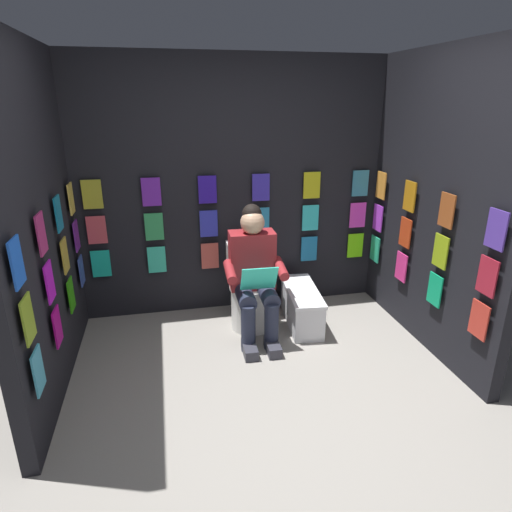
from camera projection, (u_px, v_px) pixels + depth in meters
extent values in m
plane|color=gray|center=(287.00, 436.00, 2.80)|extent=(30.00, 30.00, 0.00)
cube|color=black|center=(233.00, 189.00, 4.22)|extent=(3.04, 0.10, 2.43)
cube|color=#14AF96|center=(101.00, 264.00, 4.10)|extent=(0.17, 0.01, 0.26)
cube|color=#2FC19F|center=(157.00, 260.00, 4.20)|extent=(0.17, 0.01, 0.26)
cube|color=#B6473E|center=(210.00, 256.00, 4.31)|extent=(0.17, 0.01, 0.26)
cube|color=teal|center=(261.00, 252.00, 4.41)|extent=(0.17, 0.01, 0.26)
cube|color=#176A9F|center=(309.00, 249.00, 4.51)|extent=(0.17, 0.01, 0.26)
cube|color=#76E512|center=(355.00, 245.00, 4.61)|extent=(0.17, 0.01, 0.26)
cube|color=#BC404A|center=(97.00, 230.00, 3.99)|extent=(0.17, 0.01, 0.26)
cube|color=#29904F|center=(154.00, 227.00, 4.09)|extent=(0.17, 0.01, 0.26)
cube|color=#2930B4|center=(209.00, 224.00, 4.19)|extent=(0.17, 0.01, 0.26)
cube|color=teal|center=(261.00, 221.00, 4.30)|extent=(0.17, 0.01, 0.26)
cube|color=#2DC3C8|center=(310.00, 218.00, 4.40)|extent=(0.17, 0.01, 0.26)
cube|color=#DC3EBD|center=(358.00, 215.00, 4.50)|extent=(0.17, 0.01, 0.26)
cube|color=olive|center=(92.00, 194.00, 3.88)|extent=(0.17, 0.01, 0.26)
cube|color=#601E9F|center=(151.00, 192.00, 3.98)|extent=(0.17, 0.01, 0.26)
cube|color=#261196|center=(207.00, 190.00, 4.08)|extent=(0.17, 0.01, 0.26)
cube|color=#3127A7|center=(261.00, 187.00, 4.18)|extent=(0.17, 0.01, 0.26)
cube|color=gold|center=(312.00, 185.00, 4.29)|extent=(0.17, 0.01, 0.26)
cube|color=teal|center=(360.00, 183.00, 4.39)|extent=(0.17, 0.01, 0.26)
cube|color=black|center=(436.00, 205.00, 3.58)|extent=(0.10, 1.94, 2.43)
cube|color=#27AF80|center=(375.00, 249.00, 4.51)|extent=(0.01, 0.17, 0.26)
cube|color=#E73082|center=(401.00, 267.00, 4.02)|extent=(0.01, 0.17, 0.26)
cube|color=#10A368|center=(435.00, 290.00, 3.54)|extent=(0.01, 0.17, 0.26)
cube|color=red|center=(479.00, 320.00, 3.06)|extent=(0.01, 0.17, 0.26)
cube|color=#AE3CDD|center=(378.00, 218.00, 4.40)|extent=(0.01, 0.17, 0.26)
cube|color=#BE3917|center=(405.00, 233.00, 3.91)|extent=(0.01, 0.17, 0.26)
cube|color=#8CA918|center=(441.00, 251.00, 3.43)|extent=(0.01, 0.17, 0.26)
cube|color=maroon|center=(487.00, 276.00, 2.95)|extent=(0.01, 0.17, 0.26)
cube|color=orange|center=(381.00, 185.00, 4.28)|extent=(0.01, 0.17, 0.26)
cube|color=#BC7613|center=(410.00, 196.00, 3.80)|extent=(0.01, 0.17, 0.26)
cube|color=#994A20|center=(447.00, 210.00, 3.32)|extent=(0.01, 0.17, 0.26)
cube|color=#50359E|center=(497.00, 230.00, 2.83)|extent=(0.01, 0.17, 0.26)
cube|color=black|center=(38.00, 226.00, 2.98)|extent=(0.10, 1.94, 2.43)
cube|color=#3B9BBA|center=(38.00, 371.00, 2.49)|extent=(0.01, 0.17, 0.26)
cube|color=#AB0C7E|center=(57.00, 327.00, 2.97)|extent=(0.01, 0.17, 0.26)
cube|color=#2D960F|center=(71.00, 295.00, 3.45)|extent=(0.01, 0.17, 0.26)
cube|color=#354DA3|center=(82.00, 271.00, 3.94)|extent=(0.01, 0.17, 0.26)
cube|color=olive|center=(28.00, 319.00, 2.37)|extent=(0.01, 0.17, 0.26)
cube|color=#BA16C9|center=(50.00, 282.00, 2.86)|extent=(0.01, 0.17, 0.26)
cube|color=gold|center=(65.00, 255.00, 3.34)|extent=(0.01, 0.17, 0.26)
cube|color=#65218E|center=(76.00, 236.00, 3.82)|extent=(0.01, 0.17, 0.26)
cube|color=blue|center=(17.00, 263.00, 2.26)|extent=(0.01, 0.17, 0.26)
cube|color=#A22865|center=(41.00, 234.00, 2.75)|extent=(0.01, 0.17, 0.26)
cube|color=#116F94|center=(58.00, 214.00, 3.23)|extent=(0.01, 0.17, 0.26)
cube|color=gold|center=(71.00, 199.00, 3.71)|extent=(0.01, 0.17, 0.26)
cylinder|color=white|center=(251.00, 307.00, 4.08)|extent=(0.38, 0.38, 0.40)
cylinder|color=white|center=(251.00, 287.00, 4.01)|extent=(0.41, 0.41, 0.02)
cube|color=white|center=(247.00, 260.00, 4.19)|extent=(0.39, 0.19, 0.36)
cylinder|color=white|center=(248.00, 263.00, 4.11)|extent=(0.39, 0.08, 0.39)
cube|color=maroon|center=(252.00, 260.00, 3.89)|extent=(0.41, 0.23, 0.52)
sphere|color=tan|center=(252.00, 222.00, 3.74)|extent=(0.21, 0.21, 0.21)
sphere|color=black|center=(252.00, 214.00, 3.75)|extent=(0.17, 0.17, 0.17)
cylinder|color=#23283D|center=(267.00, 293.00, 3.81)|extent=(0.16, 0.40, 0.15)
cylinder|color=#23283D|center=(245.00, 295.00, 3.77)|extent=(0.16, 0.40, 0.15)
cylinder|color=#23283D|center=(271.00, 326.00, 3.72)|extent=(0.12, 0.12, 0.42)
cylinder|color=#23283D|center=(248.00, 328.00, 3.68)|extent=(0.12, 0.12, 0.42)
cube|color=#33333D|center=(273.00, 347.00, 3.72)|extent=(0.12, 0.26, 0.09)
cube|color=#33333D|center=(250.00, 349.00, 3.68)|extent=(0.12, 0.26, 0.09)
cylinder|color=maroon|center=(281.00, 268.00, 3.77)|extent=(0.09, 0.31, 0.13)
cylinder|color=maroon|center=(230.00, 272.00, 3.70)|extent=(0.09, 0.31, 0.13)
cube|color=#33DEBD|center=(259.00, 279.00, 3.59)|extent=(0.30, 0.14, 0.23)
cube|color=silver|center=(302.00, 308.00, 4.16)|extent=(0.34, 0.76, 0.32)
cube|color=white|center=(302.00, 291.00, 4.10)|extent=(0.36, 0.79, 0.03)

